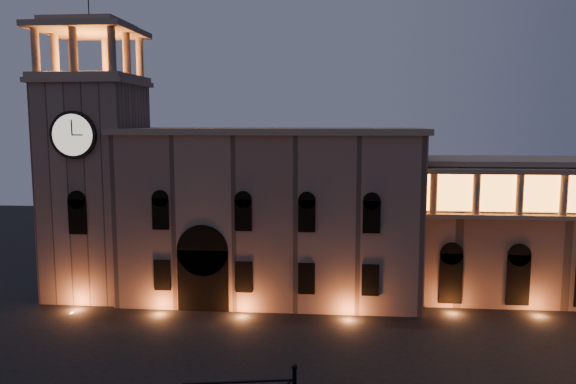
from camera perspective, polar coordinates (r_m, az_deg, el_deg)
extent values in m
cube|color=#886A58|center=(58.89, -1.66, -2.38)|extent=(30.00, 12.00, 17.00)
cube|color=gray|center=(58.08, -1.69, 6.21)|extent=(30.80, 12.80, 0.60)
cube|color=black|center=(55.94, -8.48, -8.75)|extent=(5.00, 1.40, 6.00)
cylinder|color=black|center=(55.20, -8.54, -5.75)|extent=(5.00, 1.40, 5.00)
cube|color=orange|center=(55.81, -8.52, -9.00)|extent=(4.20, 0.20, 5.00)
cube|color=#886A58|center=(62.48, -18.88, 0.10)|extent=(9.00, 9.00, 22.00)
cube|color=gray|center=(62.19, -19.30, 10.44)|extent=(9.80, 9.80, 0.50)
cylinder|color=black|center=(57.83, -21.00, 5.44)|extent=(4.60, 0.35, 4.60)
cylinder|color=beige|center=(57.71, -21.06, 5.43)|extent=(4.00, 0.12, 4.00)
cube|color=gray|center=(62.22, -19.32, 10.90)|extent=(9.40, 9.40, 0.50)
cube|color=orange|center=(62.24, -19.34, 11.18)|extent=(6.80, 6.80, 0.15)
cylinder|color=gray|center=(60.73, -24.28, 13.01)|extent=(0.76, 0.76, 4.20)
cylinder|color=gray|center=(59.01, -20.97, 13.35)|extent=(0.76, 0.76, 4.20)
cylinder|color=gray|center=(57.48, -17.47, 13.67)|extent=(0.76, 0.76, 4.20)
cylinder|color=gray|center=(67.45, -21.07, 12.51)|extent=(0.76, 0.76, 4.20)
cylinder|color=gray|center=(65.90, -18.02, 12.77)|extent=(0.76, 0.76, 4.20)
cylinder|color=gray|center=(64.54, -14.83, 13.01)|extent=(0.76, 0.76, 4.20)
cylinder|color=gray|center=(64.07, -22.59, 12.75)|extent=(0.76, 0.76, 4.20)
cylinder|color=gray|center=(61.00, -16.07, 13.33)|extent=(0.76, 0.76, 4.20)
cube|color=gray|center=(62.74, -19.51, 15.23)|extent=(9.80, 9.80, 0.60)
cube|color=gray|center=(62.84, -19.53, 15.77)|extent=(7.50, 7.50, 0.60)
cylinder|color=black|center=(63.24, -19.62, 17.83)|extent=(0.10, 0.10, 4.00)
cylinder|color=gray|center=(55.37, 14.57, -0.08)|extent=(0.70, 0.70, 4.00)
cylinder|color=gray|center=(56.17, 18.60, -0.13)|extent=(0.70, 0.70, 4.00)
cylinder|color=gray|center=(57.24, 22.49, -0.17)|extent=(0.70, 0.70, 4.00)
cylinder|color=gray|center=(58.57, 26.23, -0.21)|extent=(0.70, 0.70, 4.00)
sphere|color=black|center=(26.68, 0.66, -17.35)|extent=(0.28, 0.28, 0.28)
cylinder|color=black|center=(26.83, -5.03, -18.66)|extent=(5.01, 0.99, 0.12)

